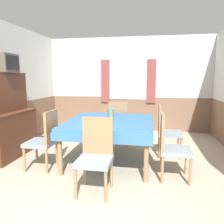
{
  "coord_description": "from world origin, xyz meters",
  "views": [
    {
      "loc": [
        0.63,
        -1.6,
        1.5
      ],
      "look_at": [
        -0.03,
        2.1,
        0.9
      ],
      "focal_mm": 35.0,
      "sensor_mm": 36.0,
      "label": 1
    }
  ],
  "objects_px": {
    "vase": "(111,114)",
    "chair_left_near": "(45,138)",
    "tv": "(6,63)",
    "chair_right_near": "(170,145)",
    "chair_right_far": "(166,129)",
    "chair_head_window": "(119,122)",
    "dining_table": "(110,126)",
    "sideboard": "(9,122)",
    "chair_head_near": "(96,153)"
  },
  "relations": [
    {
      "from": "chair_head_near",
      "to": "tv",
      "type": "relative_size",
      "value": 2.28
    },
    {
      "from": "chair_head_window",
      "to": "chair_right_near",
      "type": "bearing_deg",
      "value": -57.22
    },
    {
      "from": "chair_head_near",
      "to": "sideboard",
      "type": "relative_size",
      "value": 0.61
    },
    {
      "from": "chair_right_far",
      "to": "chair_head_window",
      "type": "relative_size",
      "value": 1.0
    },
    {
      "from": "chair_left_near",
      "to": "chair_head_near",
      "type": "xyz_separation_m",
      "value": [
        1.0,
        -0.54,
        0.0
      ]
    },
    {
      "from": "chair_left_near",
      "to": "vase",
      "type": "distance_m",
      "value": 1.19
    },
    {
      "from": "dining_table",
      "to": "chair_head_window",
      "type": "xyz_separation_m",
      "value": [
        0.0,
        1.04,
        -0.14
      ]
    },
    {
      "from": "sideboard",
      "to": "vase",
      "type": "distance_m",
      "value": 1.97
    },
    {
      "from": "chair_left_near",
      "to": "chair_right_near",
      "type": "distance_m",
      "value": 1.99
    },
    {
      "from": "dining_table",
      "to": "chair_right_near",
      "type": "distance_m",
      "value": 1.12
    },
    {
      "from": "chair_head_window",
      "to": "tv",
      "type": "bearing_deg",
      "value": -150.81
    },
    {
      "from": "chair_right_near",
      "to": "chair_head_window",
      "type": "bearing_deg",
      "value": -147.22
    },
    {
      "from": "vase",
      "to": "chair_left_near",
      "type": "bearing_deg",
      "value": -151.28
    },
    {
      "from": "chair_head_near",
      "to": "vase",
      "type": "height_order",
      "value": "chair_head_near"
    },
    {
      "from": "tv",
      "to": "chair_right_near",
      "type": "bearing_deg",
      "value": -9.1
    },
    {
      "from": "chair_head_near",
      "to": "chair_right_far",
      "type": "height_order",
      "value": "same"
    },
    {
      "from": "chair_right_near",
      "to": "chair_head_near",
      "type": "bearing_deg",
      "value": -61.53
    },
    {
      "from": "chair_right_far",
      "to": "chair_head_near",
      "type": "bearing_deg",
      "value": -32.78
    },
    {
      "from": "chair_right_far",
      "to": "chair_right_near",
      "type": "height_order",
      "value": "same"
    },
    {
      "from": "chair_right_far",
      "to": "tv",
      "type": "xyz_separation_m",
      "value": [
        -2.93,
        -0.54,
        1.24
      ]
    },
    {
      "from": "chair_right_near",
      "to": "sideboard",
      "type": "height_order",
      "value": "sideboard"
    },
    {
      "from": "sideboard",
      "to": "chair_right_near",
      "type": "bearing_deg",
      "value": -8.65
    },
    {
      "from": "chair_left_near",
      "to": "chair_right_far",
      "type": "xyz_separation_m",
      "value": [
        1.99,
        1.01,
        0.0
      ]
    },
    {
      "from": "dining_table",
      "to": "chair_head_window",
      "type": "relative_size",
      "value": 1.63
    },
    {
      "from": "sideboard",
      "to": "chair_left_near",
      "type": "bearing_deg",
      "value": -25.15
    },
    {
      "from": "chair_head_near",
      "to": "tv",
      "type": "distance_m",
      "value": 2.51
    },
    {
      "from": "vase",
      "to": "sideboard",
      "type": "bearing_deg",
      "value": -177.07
    },
    {
      "from": "chair_right_near",
      "to": "vase",
      "type": "bearing_deg",
      "value": -118.95
    },
    {
      "from": "chair_head_window",
      "to": "chair_right_near",
      "type": "distance_m",
      "value": 1.84
    },
    {
      "from": "dining_table",
      "to": "chair_right_far",
      "type": "relative_size",
      "value": 1.63
    },
    {
      "from": "chair_left_near",
      "to": "vase",
      "type": "bearing_deg",
      "value": -61.28
    },
    {
      "from": "chair_head_near",
      "to": "tv",
      "type": "bearing_deg",
      "value": -27.59
    },
    {
      "from": "chair_head_near",
      "to": "dining_table",
      "type": "bearing_deg",
      "value": -90.0
    },
    {
      "from": "chair_head_near",
      "to": "chair_right_far",
      "type": "distance_m",
      "value": 1.84
    },
    {
      "from": "vase",
      "to": "chair_head_near",
      "type": "bearing_deg",
      "value": -90.25
    },
    {
      "from": "dining_table",
      "to": "chair_right_far",
      "type": "height_order",
      "value": "chair_right_far"
    },
    {
      "from": "dining_table",
      "to": "sideboard",
      "type": "relative_size",
      "value": 1.0
    },
    {
      "from": "chair_left_near",
      "to": "chair_head_window",
      "type": "bearing_deg",
      "value": -32.78
    },
    {
      "from": "chair_head_window",
      "to": "sideboard",
      "type": "height_order",
      "value": "sideboard"
    },
    {
      "from": "dining_table",
      "to": "vase",
      "type": "relative_size",
      "value": 7.65
    },
    {
      "from": "dining_table",
      "to": "chair_head_near",
      "type": "height_order",
      "value": "chair_head_near"
    },
    {
      "from": "dining_table",
      "to": "chair_head_near",
      "type": "relative_size",
      "value": 1.63
    },
    {
      "from": "chair_left_near",
      "to": "tv",
      "type": "distance_m",
      "value": 1.62
    },
    {
      "from": "sideboard",
      "to": "vase",
      "type": "height_order",
      "value": "sideboard"
    },
    {
      "from": "tv",
      "to": "vase",
      "type": "bearing_deg",
      "value": 2.36
    },
    {
      "from": "tv",
      "to": "vase",
      "type": "xyz_separation_m",
      "value": [
        1.94,
        0.08,
        -0.9
      ]
    },
    {
      "from": "dining_table",
      "to": "chair_left_near",
      "type": "xyz_separation_m",
      "value": [
        -1.0,
        -0.5,
        -0.14
      ]
    },
    {
      "from": "chair_right_far",
      "to": "chair_head_window",
      "type": "xyz_separation_m",
      "value": [
        -1.0,
        0.54,
        0.0
      ]
    },
    {
      "from": "chair_left_near",
      "to": "chair_right_far",
      "type": "bearing_deg",
      "value": -63.19
    },
    {
      "from": "chair_head_near",
      "to": "chair_right_near",
      "type": "xyz_separation_m",
      "value": [
        1.0,
        0.54,
        0.0
      ]
    }
  ]
}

